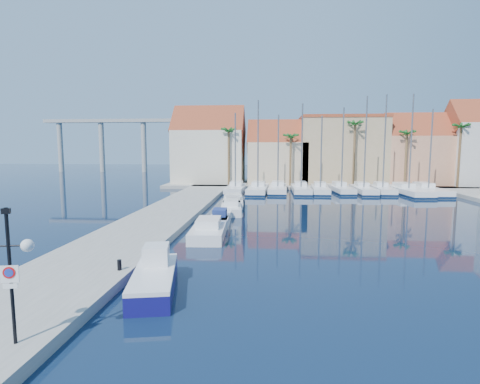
# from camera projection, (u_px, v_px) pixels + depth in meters

# --- Properties ---
(ground) EXTENTS (260.00, 260.00, 0.00)m
(ground) POSITION_uv_depth(u_px,v_px,m) (253.00, 275.00, 19.50)
(ground) COLOR black
(ground) RESTS_ON ground
(quay_west) EXTENTS (6.00, 77.00, 0.50)m
(quay_west) POSITION_uv_depth(u_px,v_px,m) (160.00, 219.00, 33.57)
(quay_west) COLOR gray
(quay_west) RESTS_ON ground
(shore_north) EXTENTS (54.00, 16.00, 0.50)m
(shore_north) POSITION_uv_depth(u_px,v_px,m) (322.00, 184.00, 66.15)
(shore_north) COLOR gray
(shore_north) RESTS_ON ground
(lamp_post) EXTENTS (1.44, 0.61, 4.30)m
(lamp_post) POSITION_uv_depth(u_px,v_px,m) (9.00, 255.00, 11.34)
(lamp_post) COLOR black
(lamp_post) RESTS_ON quay_west
(bollard) EXTENTS (0.21, 0.21, 0.53)m
(bollard) POSITION_uv_depth(u_px,v_px,m) (119.00, 265.00, 18.64)
(bollard) COLOR black
(bollard) RESTS_ON quay_west
(fishing_boat) EXTENTS (2.83, 5.66, 1.89)m
(fishing_boat) POSITION_uv_depth(u_px,v_px,m) (155.00, 277.00, 17.31)
(fishing_boat) COLOR #13105E
(fishing_boat) RESTS_ON ground
(motorboat_west_0) EXTENTS (2.77, 7.55, 1.40)m
(motorboat_west_0) POSITION_uv_depth(u_px,v_px,m) (210.00, 228.00, 28.36)
(motorboat_west_0) COLOR white
(motorboat_west_0) RESTS_ON ground
(motorboat_west_1) EXTENTS (1.83, 5.10, 1.40)m
(motorboat_west_1) POSITION_uv_depth(u_px,v_px,m) (220.00, 218.00, 32.46)
(motorboat_west_1) COLOR white
(motorboat_west_1) RESTS_ON ground
(motorboat_west_2) EXTENTS (2.63, 6.43, 1.40)m
(motorboat_west_2) POSITION_uv_depth(u_px,v_px,m) (231.00, 208.00, 38.25)
(motorboat_west_2) COLOR white
(motorboat_west_2) RESTS_ON ground
(motorboat_west_3) EXTENTS (2.87, 7.11, 1.40)m
(motorboat_west_3) POSITION_uv_depth(u_px,v_px,m) (233.00, 201.00, 43.16)
(motorboat_west_3) COLOR white
(motorboat_west_3) RESTS_ON ground
(sailboat_0) EXTENTS (2.64, 9.59, 11.58)m
(sailboat_0) POSITION_uv_depth(u_px,v_px,m) (236.00, 189.00, 55.39)
(sailboat_0) COLOR white
(sailboat_0) RESTS_ON ground
(sailboat_1) EXTENTS (3.22, 10.39, 13.31)m
(sailboat_1) POSITION_uv_depth(u_px,v_px,m) (258.00, 189.00, 54.89)
(sailboat_1) COLOR white
(sailboat_1) RESTS_ON ground
(sailboat_2) EXTENTS (3.01, 10.00, 11.34)m
(sailboat_2) POSITION_uv_depth(u_px,v_px,m) (278.00, 189.00, 55.40)
(sailboat_2) COLOR white
(sailboat_2) RESTS_ON ground
(sailboat_3) EXTENTS (2.53, 9.54, 12.87)m
(sailboat_3) POSITION_uv_depth(u_px,v_px,m) (301.00, 189.00, 54.85)
(sailboat_3) COLOR white
(sailboat_3) RESTS_ON ground
(sailboat_4) EXTENTS (2.86, 9.04, 11.11)m
(sailboat_4) POSITION_uv_depth(u_px,v_px,m) (320.00, 189.00, 54.55)
(sailboat_4) COLOR white
(sailboat_4) RESTS_ON ground
(sailboat_5) EXTENTS (2.99, 8.88, 12.31)m
(sailboat_5) POSITION_uv_depth(u_px,v_px,m) (340.00, 189.00, 54.95)
(sailboat_5) COLOR white
(sailboat_5) RESTS_ON ground
(sailboat_6) EXTENTS (2.44, 8.90, 13.80)m
(sailboat_6) POSITION_uv_depth(u_px,v_px,m) (363.00, 189.00, 54.16)
(sailboat_6) COLOR white
(sailboat_6) RESTS_ON ground
(sailboat_7) EXTENTS (2.65, 8.71, 14.05)m
(sailboat_7) POSITION_uv_depth(u_px,v_px,m) (382.00, 189.00, 54.38)
(sailboat_7) COLOR white
(sailboat_7) RESTS_ON ground
(sailboat_8) EXTENTS (3.87, 11.43, 13.90)m
(sailboat_8) POSITION_uv_depth(u_px,v_px,m) (407.00, 191.00, 52.94)
(sailboat_8) COLOR white
(sailboat_8) RESTS_ON ground
(sailboat_9) EXTENTS (3.27, 10.79, 11.92)m
(sailboat_9) POSITION_uv_depth(u_px,v_px,m) (426.00, 190.00, 53.40)
(sailboat_9) COLOR white
(sailboat_9) RESTS_ON ground
(building_0) EXTENTS (12.30, 9.00, 13.50)m
(building_0) POSITION_uv_depth(u_px,v_px,m) (209.00, 148.00, 66.08)
(building_0) COLOR beige
(building_0) RESTS_ON shore_north
(building_1) EXTENTS (10.30, 8.00, 11.00)m
(building_1) POSITION_uv_depth(u_px,v_px,m) (278.00, 155.00, 65.23)
(building_1) COLOR #CFB592
(building_1) RESTS_ON shore_north
(building_2) EXTENTS (14.20, 10.20, 11.50)m
(building_2) POSITION_uv_depth(u_px,v_px,m) (341.00, 150.00, 65.20)
(building_2) COLOR tan
(building_2) RESTS_ON shore_north
(building_3) EXTENTS (10.30, 8.00, 12.00)m
(building_3) POSITION_uv_depth(u_px,v_px,m) (414.00, 152.00, 63.27)
(building_3) COLOR tan
(building_3) RESTS_ON shore_north
(building_4) EXTENTS (8.30, 8.00, 14.00)m
(building_4) POSITION_uv_depth(u_px,v_px,m) (473.00, 146.00, 61.41)
(building_4) COLOR silver
(building_4) RESTS_ON shore_north
(palm_0) EXTENTS (2.60, 2.60, 10.15)m
(palm_0) POSITION_uv_depth(u_px,v_px,m) (229.00, 132.00, 60.50)
(palm_0) COLOR brown
(palm_0) RESTS_ON shore_north
(palm_1) EXTENTS (2.60, 2.60, 9.15)m
(palm_1) POSITION_uv_depth(u_px,v_px,m) (291.00, 138.00, 59.79)
(palm_1) COLOR brown
(palm_1) RESTS_ON shore_north
(palm_2) EXTENTS (2.60, 2.60, 11.15)m
(palm_2) POSITION_uv_depth(u_px,v_px,m) (355.00, 126.00, 58.74)
(palm_2) COLOR brown
(palm_2) RESTS_ON shore_north
(palm_3) EXTENTS (2.60, 2.60, 9.65)m
(palm_3) POSITION_uv_depth(u_px,v_px,m) (407.00, 135.00, 58.25)
(palm_3) COLOR brown
(palm_3) RESTS_ON shore_north
(palm_4) EXTENTS (2.60, 2.60, 10.65)m
(palm_4) POSITION_uv_depth(u_px,v_px,m) (461.00, 129.00, 57.48)
(palm_4) COLOR brown
(palm_4) RESTS_ON shore_north
(viaduct) EXTENTS (48.00, 2.20, 14.45)m
(viaduct) POSITION_uv_depth(u_px,v_px,m) (126.00, 135.00, 102.68)
(viaduct) COLOR #9E9E99
(viaduct) RESTS_ON ground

